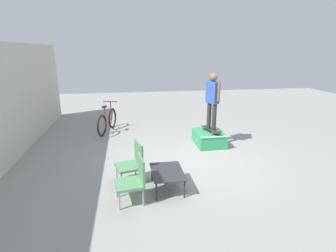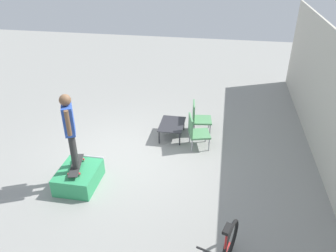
{
  "view_description": "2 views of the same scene",
  "coord_description": "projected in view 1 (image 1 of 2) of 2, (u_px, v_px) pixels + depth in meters",
  "views": [
    {
      "loc": [
        -6.07,
        1.78,
        2.81
      ],
      "look_at": [
        0.1,
        0.79,
        0.99
      ],
      "focal_mm": 28.0,
      "sensor_mm": 36.0,
      "label": 1
    },
    {
      "loc": [
        6.53,
        2.26,
        4.71
      ],
      "look_at": [
        0.14,
        1.13,
        1.07
      ],
      "focal_mm": 35.0,
      "sensor_mm": 36.0,
      "label": 2
    }
  ],
  "objects": [
    {
      "name": "coffee_table",
      "position": [
        167.0,
        173.0,
        5.43
      ],
      "size": [
        0.94,
        0.65,
        0.39
      ],
      "color": "#2D2D33",
      "rests_on": "ground_plane"
    },
    {
      "name": "patio_chair_left",
      "position": [
        134.0,
        178.0,
        4.93
      ],
      "size": [
        0.58,
        0.58,
        0.89
      ],
      "rotation": [
        0.0,
        0.0,
        3.27
      ],
      "color": "#99999E",
      "rests_on": "ground_plane"
    },
    {
      "name": "patio_chair_right",
      "position": [
        133.0,
        161.0,
        5.69
      ],
      "size": [
        0.64,
        0.64,
        0.89
      ],
      "rotation": [
        0.0,
        0.0,
        3.4
      ],
      "color": "#99999E",
      "rests_on": "ground_plane"
    },
    {
      "name": "skate_ramp_box",
      "position": [
        209.0,
        138.0,
        8.01
      ],
      "size": [
        1.04,
        0.82,
        0.43
      ],
      "color": "#339E60",
      "rests_on": "ground_plane"
    },
    {
      "name": "skateboard_on_ramp",
      "position": [
        211.0,
        129.0,
        7.91
      ],
      "size": [
        0.87,
        0.39,
        0.07
      ],
      "rotation": [
        0.0,
        0.0,
        0.24
      ],
      "color": "#2D2D2D",
      "rests_on": "skate_ramp_box"
    },
    {
      "name": "ground_plane",
      "position": [
        198.0,
        162.0,
        6.81
      ],
      "size": [
        24.0,
        24.0,
        0.0
      ],
      "primitive_type": "plane",
      "color": "gray"
    },
    {
      "name": "person_skater",
      "position": [
        212.0,
        97.0,
        7.64
      ],
      "size": [
        0.53,
        0.34,
        1.66
      ],
      "rotation": [
        0.0,
        0.0,
        0.43
      ],
      "color": "#2D2D2D",
      "rests_on": "skateboard_on_ramp"
    },
    {
      "name": "bicycle",
      "position": [
        107.0,
        121.0,
        9.23
      ],
      "size": [
        1.67,
        0.66,
        1.03
      ],
      "rotation": [
        0.0,
        0.0,
        -0.31
      ],
      "color": "black",
      "rests_on": "ground_plane"
    }
  ]
}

